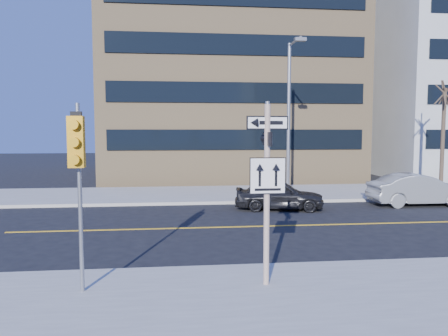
{
  "coord_description": "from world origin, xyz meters",
  "views": [
    {
      "loc": [
        -1.98,
        -11.86,
        3.58
      ],
      "look_at": [
        -0.24,
        4.0,
        2.21
      ],
      "focal_mm": 35.0,
      "sensor_mm": 36.0,
      "label": 1
    }
  ],
  "objects": [
    {
      "name": "sign_pole",
      "position": [
        0.0,
        -2.51,
        2.44
      ],
      "size": [
        0.92,
        0.92,
        4.06
      ],
      "color": "white",
      "rests_on": "near_sidewalk"
    },
    {
      "name": "parked_car_a",
      "position": [
        2.65,
        7.35,
        0.68
      ],
      "size": [
        2.25,
        4.2,
        1.36
      ],
      "primitive_type": "imported",
      "rotation": [
        0.0,
        0.0,
        1.4
      ],
      "color": "black",
      "rests_on": "ground"
    },
    {
      "name": "building_brick",
      "position": [
        2.0,
        25.0,
        9.0
      ],
      "size": [
        18.0,
        18.0,
        18.0
      ],
      "primitive_type": "cube",
      "color": "tan",
      "rests_on": "ground"
    },
    {
      "name": "street_tree_west",
      "position": [
        13.0,
        11.3,
        5.52
      ],
      "size": [
        1.8,
        1.8,
        6.35
      ],
      "color": "#3B2B23",
      "rests_on": "far_sidewalk"
    },
    {
      "name": "streetlight_a",
      "position": [
        4.0,
        10.76,
        4.76
      ],
      "size": [
        0.55,
        2.25,
        8.0
      ],
      "color": "gray",
      "rests_on": "far_sidewalk"
    },
    {
      "name": "ground",
      "position": [
        0.0,
        0.0,
        0.0
      ],
      "size": [
        120.0,
        120.0,
        0.0
      ],
      "primitive_type": "plane",
      "color": "black",
      "rests_on": "ground"
    },
    {
      "name": "traffic_signal",
      "position": [
        -4.0,
        -2.66,
        3.03
      ],
      "size": [
        0.32,
        0.45,
        4.0
      ],
      "color": "gray",
      "rests_on": "near_sidewalk"
    },
    {
      "name": "parked_car_b",
      "position": [
        9.54,
        7.71,
        0.76
      ],
      "size": [
        1.66,
        4.64,
        1.52
      ],
      "primitive_type": "imported",
      "rotation": [
        0.0,
        0.0,
        1.56
      ],
      "color": "gray",
      "rests_on": "ground"
    }
  ]
}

